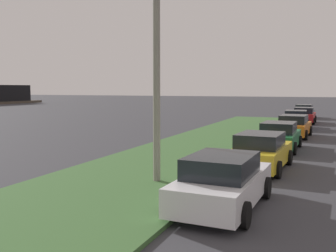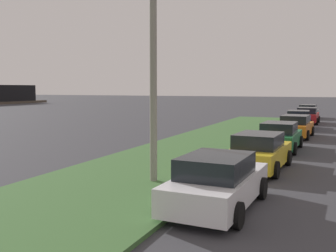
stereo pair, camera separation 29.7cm
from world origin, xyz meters
name	(u,v)px [view 1 (the left image)]	position (x,y,z in m)	size (l,w,h in m)	color
grass_median	(137,176)	(10.00, 7.13, 0.06)	(60.00, 6.00, 0.12)	#3D6633
parked_car_white	(223,182)	(7.65, 3.34, 0.72)	(4.36, 2.13, 1.47)	silver
parked_car_yellow	(261,152)	(13.12, 3.21, 0.72)	(4.39, 2.20, 1.47)	gold
parked_car_green	(279,136)	(18.48, 3.12, 0.72)	(4.34, 2.10, 1.47)	#1E6B38
parked_car_orange	(294,126)	(24.41, 2.86, 0.72)	(4.39, 2.20, 1.47)	orange
parked_car_blue	(296,120)	(30.18, 3.16, 0.72)	(4.38, 2.18, 1.47)	#23389E
parked_car_red	(304,115)	(35.50, 2.83, 0.72)	(4.33, 2.08, 1.47)	red
parked_car_silver	(304,111)	(42.06, 3.17, 0.72)	(4.36, 2.14, 1.47)	#B2B5BA
streetlight	(166,52)	(9.30, 5.71, 4.39)	(0.80, 2.86, 7.50)	gray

